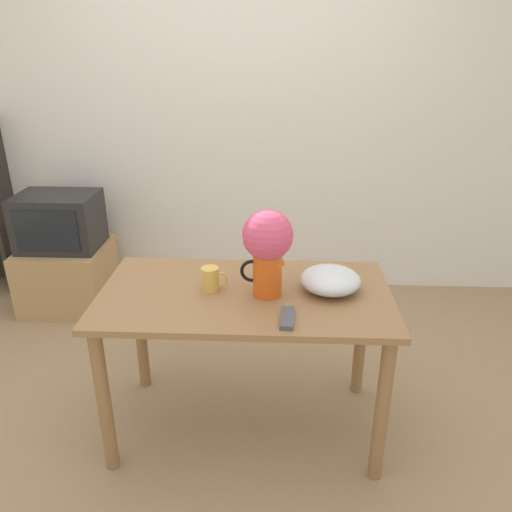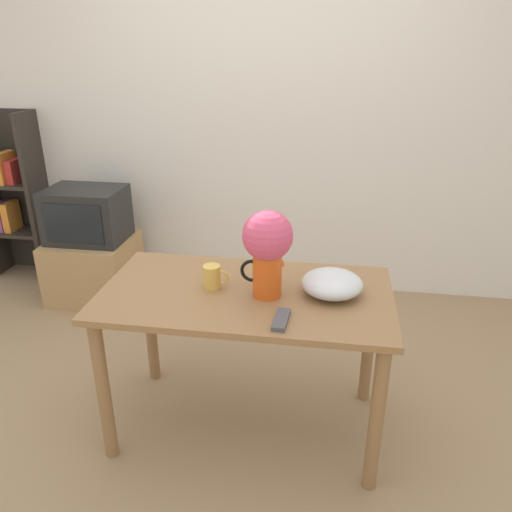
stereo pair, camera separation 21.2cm
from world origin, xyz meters
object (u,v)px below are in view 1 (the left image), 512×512
(white_bowl, at_px, (330,280))
(tv_set, at_px, (59,221))
(coffee_mug, at_px, (211,279))
(flower_vase, at_px, (268,245))

(white_bowl, xyz_separation_m, tv_set, (-1.73, 1.16, -0.16))
(coffee_mug, bearing_deg, white_bowl, 2.18)
(coffee_mug, bearing_deg, flower_vase, -7.11)
(flower_vase, relative_size, white_bowl, 1.44)
(coffee_mug, xyz_separation_m, tv_set, (-1.21, 1.18, -0.16))
(tv_set, bearing_deg, flower_vase, -39.71)
(flower_vase, height_order, white_bowl, flower_vase)
(flower_vase, distance_m, coffee_mug, 0.31)
(flower_vase, xyz_separation_m, white_bowl, (0.28, 0.05, -0.18))
(flower_vase, bearing_deg, coffee_mug, 172.89)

